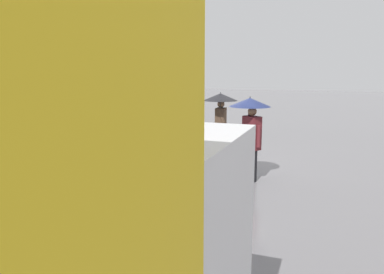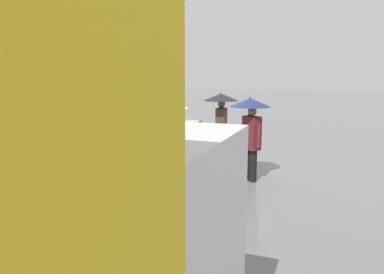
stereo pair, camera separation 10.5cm
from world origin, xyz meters
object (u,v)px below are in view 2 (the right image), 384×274
(hand_dolly_boxes, at_px, (192,141))
(pedestrian_white_side, at_px, (251,119))
(pedestrian_black_side, at_px, (221,111))
(cargo_van_parked_right, at_px, (125,118))
(shopping_cart_vendor, at_px, (213,150))
(pedestrian_pink_side, at_px, (167,121))

(hand_dolly_boxes, relative_size, pedestrian_white_side, 0.62)
(pedestrian_black_side, bearing_deg, hand_dolly_boxes, 49.52)
(cargo_van_parked_right, distance_m, pedestrian_white_side, 5.14)
(hand_dolly_boxes, bearing_deg, cargo_van_parked_right, -21.08)
(shopping_cart_vendor, bearing_deg, hand_dolly_boxes, -19.10)
(hand_dolly_boxes, height_order, pedestrian_white_side, pedestrian_white_side)
(pedestrian_black_side, bearing_deg, pedestrian_white_side, 126.79)
(hand_dolly_boxes, relative_size, pedestrian_black_side, 0.62)
(cargo_van_parked_right, distance_m, shopping_cart_vendor, 3.87)
(shopping_cart_vendor, bearing_deg, cargo_van_parked_right, -20.69)
(shopping_cart_vendor, relative_size, pedestrian_black_side, 0.47)
(pedestrian_white_side, bearing_deg, pedestrian_pink_side, 28.96)
(cargo_van_parked_right, bearing_deg, pedestrian_black_side, 174.54)
(shopping_cart_vendor, xyz_separation_m, pedestrian_white_side, (-1.16, 0.62, 1.02))
(shopping_cart_vendor, distance_m, hand_dolly_boxes, 0.77)
(hand_dolly_boxes, distance_m, pedestrian_white_side, 2.23)
(pedestrian_pink_side, xyz_separation_m, pedestrian_black_side, (-0.62, -2.65, 0.01))
(shopping_cart_vendor, bearing_deg, pedestrian_black_side, -86.73)
(hand_dolly_boxes, xyz_separation_m, pedestrian_pink_side, (-0.03, 1.88, 0.83))
(cargo_van_parked_right, xyz_separation_m, hand_dolly_boxes, (-2.86, 1.10, -0.44))
(hand_dolly_boxes, relative_size, pedestrian_pink_side, 0.62)
(pedestrian_pink_side, bearing_deg, hand_dolly_boxes, -88.97)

